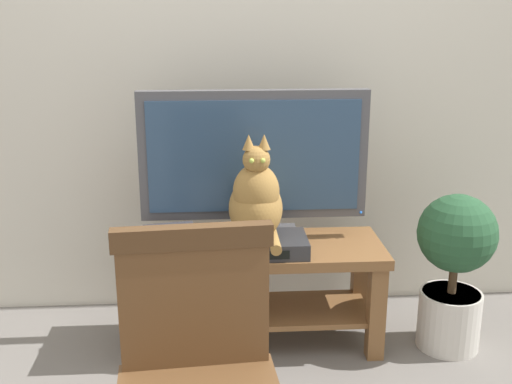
# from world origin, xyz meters

# --- Properties ---
(back_wall) EXTENTS (7.00, 0.12, 2.80)m
(back_wall) POSITION_xyz_m (0.00, 0.98, 1.40)
(back_wall) COLOR beige
(back_wall) RESTS_ON ground
(tv_stand) EXTENTS (1.10, 0.41, 0.46)m
(tv_stand) POSITION_xyz_m (0.01, 0.50, 0.33)
(tv_stand) COLOR brown
(tv_stand) RESTS_ON ground
(tv) EXTENTS (0.97, 0.20, 0.65)m
(tv) POSITION_xyz_m (0.01, 0.59, 0.81)
(tv) COLOR #4C4C51
(tv) RESTS_ON tv_stand
(media_box) EXTENTS (0.43, 0.23, 0.07)m
(media_box) POSITION_xyz_m (0.01, 0.42, 0.50)
(media_box) COLOR #2D2D30
(media_box) RESTS_ON tv_stand
(cat) EXTENTS (0.22, 0.34, 0.44)m
(cat) POSITION_xyz_m (0.01, 0.40, 0.70)
(cat) COLOR olive
(cat) RESTS_ON media_box
(wooden_chair) EXTENTS (0.45, 0.45, 0.90)m
(wooden_chair) POSITION_xyz_m (-0.21, -0.59, 0.54)
(wooden_chair) COLOR brown
(wooden_chair) RESTS_ON ground
(book_stack) EXTENTS (0.23, 0.18, 0.10)m
(book_stack) POSITION_xyz_m (-0.35, 0.46, 0.51)
(book_stack) COLOR #B2332D
(book_stack) RESTS_ON tv_stand
(potted_plant) EXTENTS (0.33, 0.33, 0.70)m
(potted_plant) POSITION_xyz_m (0.86, 0.41, 0.39)
(potted_plant) COLOR beige
(potted_plant) RESTS_ON ground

